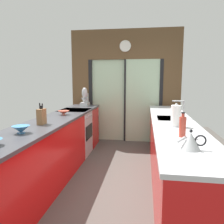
% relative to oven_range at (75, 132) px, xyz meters
% --- Properties ---
extents(ground_plane, '(5.04, 7.60, 0.02)m').
position_rel_oven_range_xyz_m(ground_plane, '(0.91, -0.65, -0.47)').
color(ground_plane, '#4C4742').
extents(back_wall_unit, '(2.64, 0.12, 2.70)m').
position_rel_oven_range_xyz_m(back_wall_unit, '(0.91, 1.15, 1.07)').
color(back_wall_unit, brown).
rests_on(back_wall_unit, ground_plane).
extents(left_counter_run, '(0.62, 3.80, 0.92)m').
position_rel_oven_range_xyz_m(left_counter_run, '(-0.00, -1.12, 0.01)').
color(left_counter_run, red).
rests_on(left_counter_run, ground_plane).
extents(right_counter_run, '(0.62, 3.80, 0.92)m').
position_rel_oven_range_xyz_m(right_counter_run, '(1.82, -0.95, 0.01)').
color(right_counter_run, red).
rests_on(right_counter_run, ground_plane).
extents(sink_faucet, '(0.19, 0.02, 0.28)m').
position_rel_oven_range_xyz_m(sink_faucet, '(1.97, -0.70, 0.65)').
color(sink_faucet, '#B7BABC').
rests_on(sink_faucet, right_counter_run).
extents(oven_range, '(0.60, 0.60, 0.92)m').
position_rel_oven_range_xyz_m(oven_range, '(0.00, 0.00, 0.00)').
color(oven_range, '#B7BABC').
rests_on(oven_range, ground_plane).
extents(mixing_bowl_mid, '(0.20, 0.20, 0.09)m').
position_rel_oven_range_xyz_m(mixing_bowl_mid, '(0.02, -1.98, 0.51)').
color(mixing_bowl_mid, teal).
rests_on(mixing_bowl_mid, left_counter_run).
extents(mixing_bowl_far, '(0.19, 0.19, 0.07)m').
position_rel_oven_range_xyz_m(mixing_bowl_far, '(0.02, -0.66, 0.50)').
color(mixing_bowl_far, '#BC4C38').
rests_on(mixing_bowl_far, left_counter_run).
extents(knife_block, '(0.08, 0.14, 0.29)m').
position_rel_oven_range_xyz_m(knife_block, '(0.02, -1.47, 0.57)').
color(knife_block, brown).
rests_on(knife_block, left_counter_run).
extents(stand_mixer, '(0.17, 0.27, 0.42)m').
position_rel_oven_range_xyz_m(stand_mixer, '(0.02, 0.70, 0.63)').
color(stand_mixer, '#B7BABC').
rests_on(stand_mixer, left_counter_run).
extents(kettle, '(0.25, 0.17, 0.18)m').
position_rel_oven_range_xyz_m(kettle, '(1.80, -2.30, 0.54)').
color(kettle, '#B7BABC').
rests_on(kettle, right_counter_run).
extents(soap_bottle, '(0.07, 0.07, 0.27)m').
position_rel_oven_range_xyz_m(soap_bottle, '(1.80, -1.87, 0.58)').
color(soap_bottle, '#B23D2D').
rests_on(soap_bottle, right_counter_run).
extents(paper_towel_roll, '(0.15, 0.15, 0.30)m').
position_rel_oven_range_xyz_m(paper_towel_roll, '(1.80, -1.33, 0.60)').
color(paper_towel_roll, '#B7BABC').
rests_on(paper_towel_roll, right_counter_run).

